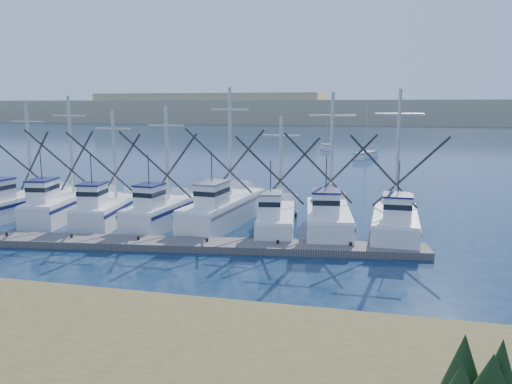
# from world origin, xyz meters

# --- Properties ---
(ground) EXTENTS (500.00, 500.00, 0.00)m
(ground) POSITION_xyz_m (0.00, 0.00, 0.00)
(ground) COLOR #0D1F3B
(ground) RESTS_ON ground
(floating_dock) EXTENTS (30.49, 5.93, 0.41)m
(floating_dock) POSITION_xyz_m (-9.17, 5.50, 0.20)
(floating_dock) COLOR slate
(floating_dock) RESTS_ON ground
(dune_ridge) EXTENTS (360.00, 60.00, 10.00)m
(dune_ridge) POSITION_xyz_m (0.00, 210.00, 5.00)
(dune_ridge) COLOR tan
(dune_ridge) RESTS_ON ground
(trawler_fleet) EXTENTS (29.62, 9.85, 9.20)m
(trawler_fleet) POSITION_xyz_m (-9.02, 10.56, 0.98)
(trawler_fleet) COLOR white
(trawler_fleet) RESTS_ON ground
(sailboat_near) EXTENTS (3.60, 6.20, 8.10)m
(sailboat_near) POSITION_xyz_m (1.55, 57.24, 0.50)
(sailboat_near) COLOR white
(sailboat_near) RESTS_ON ground
(sailboat_far) EXTENTS (2.95, 5.02, 8.10)m
(sailboat_far) POSITION_xyz_m (-5.61, 71.05, 0.51)
(sailboat_far) COLOR white
(sailboat_far) RESTS_ON ground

